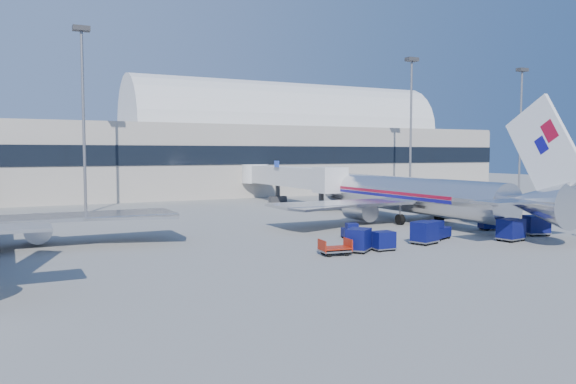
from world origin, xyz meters
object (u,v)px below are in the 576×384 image
mast_west (83,92)px  tug_right (492,222)px  barrier_mid (509,215)px  tug_lead (438,231)px  barrier_far (530,214)px  mast_far_east (521,112)px  airliner_main (414,195)px  tug_left (350,232)px  barrier_near (487,217)px  cart_train_b (383,240)px  cart_solo_near (511,229)px  jetbridge_near (284,177)px  cart_open_red (335,250)px  mast_east (411,107)px  cart_train_a (425,232)px  cart_solo_far (537,225)px  cart_train_c (359,240)px

mast_west → tug_right: 48.98m
tug_right → barrier_mid: bearing=51.1°
tug_lead → barrier_far: bearing=-3.0°
mast_far_east → airliner_main: bearing=-150.5°
tug_right → tug_left: (-15.33, 1.09, -0.08)m
airliner_main → barrier_far: airliner_main is taller
barrier_near → barrier_mid: size_ratio=1.00×
cart_train_b → cart_solo_near: cart_solo_near is taller
barrier_far → barrier_near: bearing=180.0°
jetbridge_near → cart_solo_near: 40.14m
jetbridge_near → mast_far_east: mast_far_east is taller
tug_lead → cart_open_red: 11.95m
jetbridge_near → cart_train_b: bearing=-105.6°
mast_west → mast_east: (50.00, 0.00, 0.00)m
barrier_far → cart_train_a: bearing=-158.3°
tug_left → cart_train_b: size_ratio=1.43×
mast_far_east → cart_solo_far: bearing=-137.5°
cart_solo_far → cart_open_red: bearing=-159.3°
mast_far_east → cart_train_b: bearing=-146.8°
mast_east → barrier_mid: size_ratio=7.53×
mast_east → barrier_far: (-5.40, -28.00, -14.34)m
mast_far_east → barrier_near: (-37.00, -28.00, -14.34)m
jetbridge_near → tug_lead: size_ratio=9.70×
cart_train_b → tug_right: bearing=17.5°
jetbridge_near → cart_solo_far: size_ratio=11.24×
mast_far_east → barrier_mid: (-33.70, -28.00, -14.34)m
barrier_far → mast_west: bearing=147.9°
tug_left → cart_train_c: 6.15m
tug_right → cart_train_b: 16.80m
tug_lead → jetbridge_near: bearing=60.9°
mast_far_east → cart_train_c: bearing=-147.9°
tug_right → cart_train_c: cart_train_c is taller
cart_solo_near → mast_west: bearing=117.5°
cart_train_a → cart_train_b: bearing=174.0°
barrier_far → cart_train_c: bearing=-161.8°
barrier_near → cart_solo_near: cart_solo_near is taller
cart_solo_near → tug_right: bearing=47.1°
tug_right → airliner_main: bearing=127.9°
jetbridge_near → tug_left: 34.82m
mast_far_east → barrier_mid: 46.10m
mast_far_east → barrier_near: mast_far_east is taller
tug_right → mast_east: bearing=81.0°
mast_west → cart_train_c: mast_west is taller
cart_train_b → cart_solo_far: bearing=2.1°
mast_east → tug_left: size_ratio=9.30×
jetbridge_near → cart_train_c: size_ratio=10.94×
barrier_mid → barrier_far: size_ratio=1.00×
cart_solo_far → barrier_near: bearing=86.5°
tug_right → tug_left: tug_right is taller
jetbridge_near → mast_west: bearing=-178.3°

